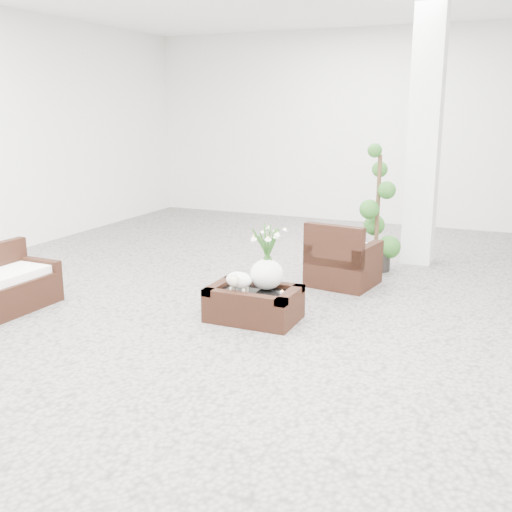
% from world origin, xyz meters
% --- Properties ---
extents(ground, '(11.00, 11.00, 0.00)m').
position_xyz_m(ground, '(0.00, 0.00, 0.00)').
color(ground, gray).
rests_on(ground, ground).
extents(column, '(0.40, 0.40, 3.50)m').
position_xyz_m(column, '(1.20, 2.80, 1.75)').
color(column, white).
rests_on(column, ground).
extents(coffee_table, '(0.90, 0.60, 0.31)m').
position_xyz_m(coffee_table, '(0.07, -0.31, 0.16)').
color(coffee_table, '#32190E').
rests_on(coffee_table, ground).
extents(sheep_figurine, '(0.28, 0.23, 0.21)m').
position_xyz_m(sheep_figurine, '(-0.05, -0.41, 0.42)').
color(sheep_figurine, white).
rests_on(sheep_figurine, coffee_table).
extents(planter_narcissus, '(0.44, 0.44, 0.80)m').
position_xyz_m(planter_narcissus, '(0.17, -0.21, 0.71)').
color(planter_narcissus, white).
rests_on(planter_narcissus, coffee_table).
extents(tealight, '(0.04, 0.04, 0.03)m').
position_xyz_m(tealight, '(0.37, -0.29, 0.33)').
color(tealight, white).
rests_on(tealight, coffee_table).
extents(armchair, '(0.84, 0.81, 0.79)m').
position_xyz_m(armchair, '(0.56, 1.29, 0.40)').
color(armchair, '#32190E').
rests_on(armchair, ground).
extents(topiary, '(0.44, 0.44, 1.64)m').
position_xyz_m(topiary, '(0.76, 2.14, 0.82)').
color(topiary, '#225019').
rests_on(topiary, ground).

